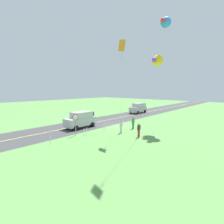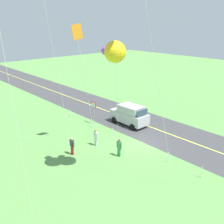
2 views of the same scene
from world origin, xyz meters
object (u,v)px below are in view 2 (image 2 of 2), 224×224
car_suv_foreground (130,115)px  stop_sign (94,108)px  kite_red_low (114,52)px  kite_yellow_high (77,34)px  person_adult_companion (72,145)px  person_adult_near (119,147)px  person_child_watcher (96,137)px

car_suv_foreground → stop_sign: stop_sign is taller
kite_red_low → kite_yellow_high: 6.00m
kite_red_low → person_adult_companion: bearing=5.8°
car_suv_foreground → kite_yellow_high: 11.12m
stop_sign → person_adult_near: (-7.31, 3.08, -0.94)m
car_suv_foreground → kite_red_low: (-6.34, 8.14, 7.91)m
person_adult_near → kite_yellow_high: kite_yellow_high is taller
car_suv_foreground → kite_yellow_high: (-0.54, 6.88, 8.72)m
stop_sign → person_child_watcher: 5.58m
stop_sign → kite_red_low: kite_red_low is taller
person_adult_companion → kite_red_low: 9.51m
person_adult_near → kite_red_low: kite_red_low is taller
stop_sign → person_child_watcher: bearing=143.4°
person_adult_companion → kite_yellow_high: kite_yellow_high is taller
car_suv_foreground → stop_sign: size_ratio=1.72×
car_suv_foreground → person_adult_near: 7.35m
car_suv_foreground → person_adult_near: size_ratio=2.75×
person_child_watcher → kite_red_low: 9.72m
person_adult_near → kite_red_low: (-1.88, 2.30, 8.20)m
person_adult_near → stop_sign: bearing=43.7°
car_suv_foreground → person_child_watcher: car_suv_foreground is taller
person_adult_near → person_child_watcher: size_ratio=1.00×
kite_red_low → kite_yellow_high: bearing=-12.2°
person_adult_companion → kite_yellow_high: (1.01, -1.75, 9.01)m
car_suv_foreground → person_child_watcher: bearing=104.5°
person_adult_near → person_child_watcher: (2.90, 0.20, 0.00)m
person_adult_near → kite_yellow_high: bearing=81.4°
car_suv_foreground → stop_sign: bearing=44.1°
car_suv_foreground → kite_red_low: 13.00m
car_suv_foreground → person_adult_near: bearing=127.4°
person_adult_near → person_adult_companion: 4.03m
stop_sign → person_child_watcher: stop_sign is taller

